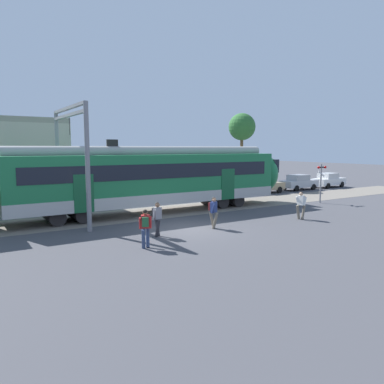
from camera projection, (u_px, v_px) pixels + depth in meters
name	position (u px, v px, depth m)	size (l,w,h in m)	color
ground_plane	(190.00, 229.00, 19.61)	(160.00, 160.00, 0.00)	#424247
commuter_train	(8.00, 186.00, 19.70)	(38.05, 3.07, 4.73)	#B7B7B2
pedestrian_red	(145.00, 225.00, 15.74)	(0.65, 0.58, 1.67)	navy
pedestrian_grey	(157.00, 216.00, 17.83)	(0.54, 0.68, 1.67)	#28282D
pedestrian_navy	(213.00, 210.00, 19.63)	(0.51, 0.71, 1.67)	#6B6051
pedestrian_white	(301.00, 203.00, 22.16)	(0.68, 0.54, 1.67)	#6B6051
parked_car_tan	(264.00, 185.00, 35.05)	(4.05, 1.86, 1.54)	tan
parked_car_silver	(299.00, 182.00, 37.67)	(4.01, 1.78, 1.54)	#B7BABF
parked_car_white	(329.00, 180.00, 40.16)	(4.09, 1.93, 1.54)	silver
catenary_gantry	(70.00, 146.00, 21.22)	(0.24, 6.64, 6.53)	gray
crossing_signal	(321.00, 177.00, 28.60)	(0.96, 0.22, 3.00)	gray
street_tree_right	(242.00, 128.00, 39.05)	(2.82, 2.82, 7.82)	brown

